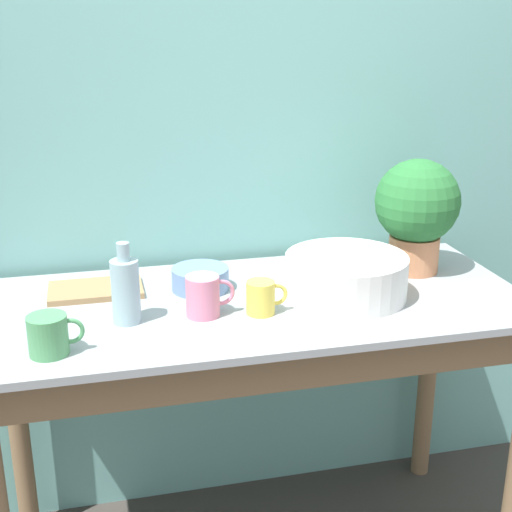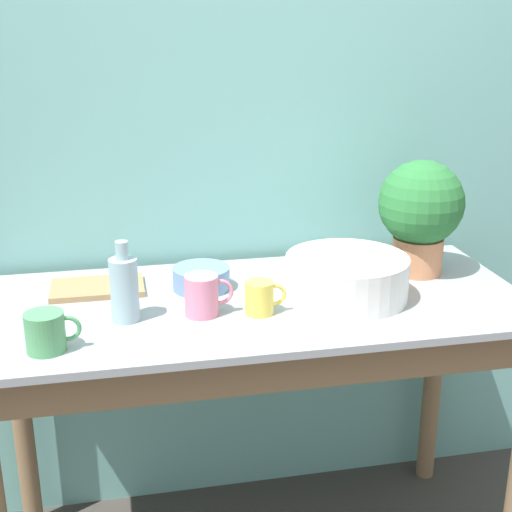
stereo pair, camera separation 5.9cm
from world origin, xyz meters
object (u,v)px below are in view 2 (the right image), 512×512
(mug_pink, at_px, (202,295))
(bowl_small_blue, at_px, (201,278))
(bottle_tall, at_px, (124,288))
(bowl_wash_large, at_px, (347,277))
(tray_board, at_px, (97,288))
(mug_green, at_px, (46,332))
(potted_plant, at_px, (421,210))
(mug_yellow, at_px, (260,297))

(mug_pink, xyz_separation_m, bowl_small_blue, (0.02, 0.18, -0.02))
(bottle_tall, distance_m, mug_pink, 0.19)
(bowl_wash_large, distance_m, tray_board, 0.67)
(mug_green, relative_size, mug_pink, 1.00)
(potted_plant, height_order, bowl_small_blue, potted_plant)
(mug_yellow, distance_m, bowl_small_blue, 0.23)
(mug_pink, xyz_separation_m, tray_board, (-0.26, 0.22, -0.04))
(bowl_wash_large, relative_size, bowl_small_blue, 2.09)
(potted_plant, distance_m, bowl_wash_large, 0.33)
(bowl_wash_large, height_order, mug_pink, bowl_wash_large)
(mug_green, height_order, mug_yellow, mug_green)
(mug_green, xyz_separation_m, tray_board, (0.11, 0.35, -0.04))
(potted_plant, xyz_separation_m, bottle_tall, (-0.84, -0.17, -0.10))
(potted_plant, relative_size, mug_green, 2.66)
(potted_plant, bearing_deg, mug_pink, -164.49)
(mug_yellow, relative_size, mug_pink, 0.86)
(bottle_tall, xyz_separation_m, tray_board, (-0.07, 0.21, -0.08))
(bowl_small_blue, height_order, tray_board, bowl_small_blue)
(potted_plant, xyz_separation_m, bowl_small_blue, (-0.63, -0.00, -0.16))
(bowl_wash_large, bearing_deg, mug_green, -167.58)
(mug_pink, bearing_deg, bowl_small_blue, 83.68)
(bottle_tall, bearing_deg, bowl_wash_large, 3.10)
(potted_plant, xyz_separation_m, mug_green, (-1.01, -0.31, -0.14))
(mug_yellow, bearing_deg, potted_plant, 21.65)
(bowl_small_blue, distance_m, tray_board, 0.28)
(mug_pink, height_order, tray_board, mug_pink)
(bowl_small_blue, bearing_deg, bowl_wash_large, -20.81)
(bowl_wash_large, xyz_separation_m, mug_green, (-0.75, -0.17, -0.01))
(mug_yellow, xyz_separation_m, mug_pink, (-0.14, 0.02, 0.01))
(mug_yellow, bearing_deg, bottle_tall, 175.53)
(mug_pink, relative_size, tray_board, 0.50)
(bottle_tall, distance_m, bowl_small_blue, 0.27)
(mug_green, relative_size, mug_yellow, 1.17)
(tray_board, bearing_deg, bottle_tall, -71.78)
(mug_yellow, relative_size, bowl_small_blue, 0.68)
(potted_plant, relative_size, bowl_small_blue, 2.12)
(potted_plant, relative_size, mug_yellow, 3.11)
(potted_plant, relative_size, mug_pink, 2.67)
(mug_pink, bearing_deg, tray_board, 139.89)
(mug_pink, bearing_deg, mug_green, -160.56)
(mug_yellow, bearing_deg, mug_green, -167.96)
(bottle_tall, distance_m, mug_green, 0.23)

